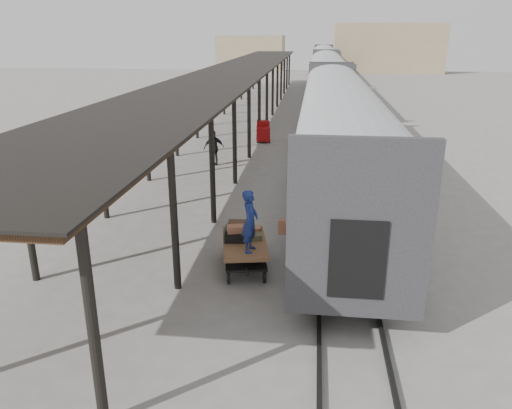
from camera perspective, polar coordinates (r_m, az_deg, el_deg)
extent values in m
plane|color=slate|center=(15.46, -2.09, -6.24)|extent=(160.00, 160.00, 0.00)
cube|color=silver|center=(22.19, 9.32, 8.44)|extent=(3.00, 24.00, 2.90)
cube|color=#28282B|center=(10.73, 11.63, -3.30)|extent=(3.04, 0.22, 3.50)
cube|color=black|center=(22.03, 5.43, 10.90)|extent=(0.04, 22.08, 0.65)
cube|color=black|center=(22.56, 9.09, 4.20)|extent=(2.55, 23.04, 0.50)
cube|color=silver|center=(47.98, 8.16, 14.15)|extent=(3.00, 24.00, 2.90)
cube|color=#28282B|center=(36.14, 8.49, 12.55)|extent=(3.04, 0.22, 3.50)
cube|color=black|center=(47.90, 6.33, 15.29)|extent=(0.04, 22.08, 0.65)
cube|color=black|center=(48.15, 8.06, 12.13)|extent=(2.55, 23.04, 0.50)
cube|color=silver|center=(73.92, 7.80, 15.86)|extent=(3.00, 24.00, 2.90)
cube|color=#28282B|center=(62.04, 7.93, 15.25)|extent=(3.04, 0.22, 3.50)
cube|color=black|center=(73.87, 6.60, 16.60)|extent=(0.04, 22.08, 0.65)
cube|color=black|center=(74.03, 7.74, 14.54)|extent=(2.55, 23.04, 0.50)
cube|color=black|center=(14.03, 5.39, 0.46)|extent=(0.50, 1.70, 2.00)
imported|color=silver|center=(14.08, 5.37, -0.07)|extent=(0.72, 0.89, 1.72)
cube|color=#9A6042|center=(14.16, 3.66, -2.55)|extent=(0.57, 0.25, 0.42)
cube|color=#422B19|center=(38.30, -1.74, 15.21)|extent=(4.60, 64.00, 0.18)
cube|color=black|center=(38.29, -1.75, 15.39)|extent=(4.90, 64.30, 0.06)
cylinder|color=black|center=(38.84, -4.78, 12.24)|extent=(0.20, 0.20, 4.00)
cylinder|color=black|center=(69.38, 0.40, 15.32)|extent=(0.20, 0.20, 4.00)
cylinder|color=black|center=(8.95, -18.18, -13.03)|extent=(0.20, 0.20, 4.00)
cylinder|color=black|center=(38.25, 1.40, 12.19)|extent=(0.20, 0.20, 4.00)
cylinder|color=black|center=(69.05, 3.91, 15.26)|extent=(0.20, 0.20, 4.00)
cube|color=black|center=(48.25, 7.14, 11.18)|extent=(0.10, 150.00, 0.12)
cube|color=black|center=(48.28, 8.88, 11.11)|extent=(0.10, 150.00, 0.12)
cube|color=tan|center=(92.59, 14.70, 16.93)|extent=(18.00, 10.00, 8.00)
cube|color=tan|center=(96.64, -0.55, 17.00)|extent=(12.00, 8.00, 6.00)
cube|color=brown|center=(14.58, -1.31, -4.41)|extent=(1.68, 2.59, 0.12)
cube|color=black|center=(14.73, -1.30, -5.66)|extent=(1.56, 2.48, 0.06)
cylinder|color=black|center=(13.97, -3.16, -8.27)|extent=(0.15, 0.41, 0.40)
cylinder|color=black|center=(14.01, 0.97, -8.15)|extent=(0.15, 0.41, 0.40)
cylinder|color=black|center=(15.68, -3.31, -5.08)|extent=(0.15, 0.41, 0.40)
cylinder|color=black|center=(15.72, 0.35, -4.98)|extent=(0.15, 0.41, 0.40)
cube|color=#3E3E41|center=(15.03, -2.32, -2.98)|extent=(0.70, 0.51, 0.22)
cube|color=#9A6042|center=(15.14, -0.40, -2.86)|extent=(0.52, 0.37, 0.18)
cube|color=black|center=(14.53, -2.41, -3.75)|extent=(0.61, 0.45, 0.23)
cube|color=#47482B|center=(14.63, -0.30, -3.70)|extent=(0.54, 0.44, 0.17)
cube|color=#452D1B|center=(14.92, -2.18, -2.29)|extent=(0.55, 0.42, 0.19)
cube|color=#9A6042|center=(14.53, -2.34, -2.82)|extent=(0.55, 0.45, 0.19)
cube|color=maroon|center=(32.07, 0.82, 8.16)|extent=(1.01, 1.50, 0.84)
cube|color=maroon|center=(32.33, 0.82, 9.26)|extent=(0.86, 0.66, 0.33)
cylinder|color=black|center=(31.63, 0.15, 7.37)|extent=(0.15, 0.35, 0.34)
cylinder|color=black|center=(31.64, 1.52, 7.36)|extent=(0.15, 0.35, 0.34)
cylinder|color=black|center=(32.63, 0.14, 7.73)|extent=(0.15, 0.35, 0.34)
cylinder|color=black|center=(32.65, 1.47, 7.73)|extent=(0.15, 0.35, 0.34)
imported|color=navy|center=(13.60, -0.68, -1.91)|extent=(0.50, 0.69, 1.76)
imported|color=black|center=(26.09, -4.83, 6.46)|extent=(1.17, 0.84, 1.85)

